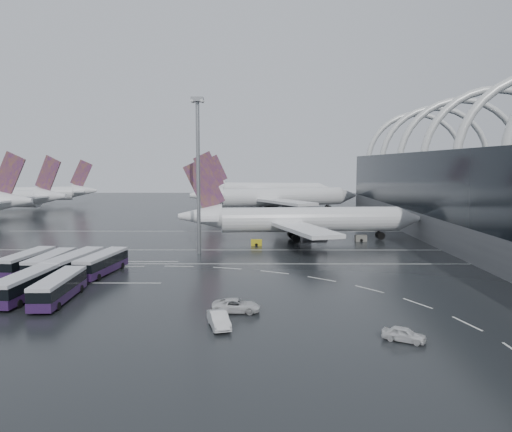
{
  "coord_description": "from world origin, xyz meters",
  "views": [
    {
      "loc": [
        4.08,
        -86.96,
        17.28
      ],
      "look_at": [
        3.75,
        10.82,
        7.0
      ],
      "focal_mm": 35.0,
      "sensor_mm": 36.0,
      "label": 1
    }
  ],
  "objects_px": {
    "airliner_gate_c": "(265,190)",
    "bus_row_near_c": "(75,264)",
    "airliner_main": "(298,220)",
    "jet_remote_mid": "(7,199)",
    "bus_row_near_a": "(27,262)",
    "bus_row_near_b": "(50,263)",
    "airliner_gate_b": "(274,198)",
    "bus_row_far_a": "(26,284)",
    "bus_row_far_b": "(59,287)",
    "floodlight_mast": "(198,156)",
    "van_curve_c": "(219,320)",
    "gse_cart_belly_b": "(322,235)",
    "van_curve_b": "(404,334)",
    "van_curve_a": "(236,306)",
    "jet_remote_far": "(44,194)",
    "gse_cart_belly_c": "(256,243)",
    "gse_cart_belly_d": "(361,238)",
    "bus_row_near_d": "(102,263)"
  },
  "relations": [
    {
      "from": "airliner_main",
      "to": "van_curve_c",
      "type": "relative_size",
      "value": 10.72
    },
    {
      "from": "jet_remote_mid",
      "to": "gse_cart_belly_b",
      "type": "bearing_deg",
      "value": 160.73
    },
    {
      "from": "floodlight_mast",
      "to": "van_curve_c",
      "type": "bearing_deg",
      "value": -80.63
    },
    {
      "from": "bus_row_far_b",
      "to": "gse_cart_belly_b",
      "type": "xyz_separation_m",
      "value": [
        40.02,
        53.96,
        -1.17
      ]
    },
    {
      "from": "van_curve_a",
      "to": "bus_row_near_d",
      "type": "bearing_deg",
      "value": 49.22
    },
    {
      "from": "gse_cart_belly_d",
      "to": "van_curve_b",
      "type": "bearing_deg",
      "value": -97.93
    },
    {
      "from": "airliner_gate_b",
      "to": "airliner_main",
      "type": "bearing_deg",
      "value": -104.18
    },
    {
      "from": "bus_row_near_b",
      "to": "jet_remote_far",
      "type": "bearing_deg",
      "value": 26.46
    },
    {
      "from": "van_curve_c",
      "to": "gse_cart_belly_b",
      "type": "height_order",
      "value": "van_curve_c"
    },
    {
      "from": "airliner_gate_c",
      "to": "gse_cart_belly_c",
      "type": "height_order",
      "value": "airliner_gate_c"
    },
    {
      "from": "airliner_gate_b",
      "to": "bus_row_near_a",
      "type": "height_order",
      "value": "airliner_gate_b"
    },
    {
      "from": "van_curve_b",
      "to": "bus_row_near_a",
      "type": "bearing_deg",
      "value": 87.63
    },
    {
      "from": "bus_row_far_a",
      "to": "bus_row_far_b",
      "type": "relative_size",
      "value": 1.04
    },
    {
      "from": "bus_row_near_b",
      "to": "gse_cart_belly_b",
      "type": "height_order",
      "value": "bus_row_near_b"
    },
    {
      "from": "jet_remote_mid",
      "to": "floodlight_mast",
      "type": "distance_m",
      "value": 109.27
    },
    {
      "from": "van_curve_a",
      "to": "gse_cart_belly_b",
      "type": "distance_m",
      "value": 61.18
    },
    {
      "from": "airliner_gate_b",
      "to": "jet_remote_mid",
      "type": "bearing_deg",
      "value": 164.54
    },
    {
      "from": "airliner_gate_b",
      "to": "jet_remote_far",
      "type": "distance_m",
      "value": 99.17
    },
    {
      "from": "bus_row_far_a",
      "to": "airliner_gate_b",
      "type": "bearing_deg",
      "value": -13.63
    },
    {
      "from": "van_curve_a",
      "to": "floodlight_mast",
      "type": "xyz_separation_m",
      "value": [
        -8.8,
        38.16,
        17.86
      ]
    },
    {
      "from": "van_curve_b",
      "to": "van_curve_a",
      "type": "bearing_deg",
      "value": 88.89
    },
    {
      "from": "van_curve_a",
      "to": "floodlight_mast",
      "type": "height_order",
      "value": "floodlight_mast"
    },
    {
      "from": "bus_row_near_d",
      "to": "gse_cart_belly_c",
      "type": "bearing_deg",
      "value": -32.81
    },
    {
      "from": "floodlight_mast",
      "to": "gse_cart_belly_b",
      "type": "height_order",
      "value": "floodlight_mast"
    },
    {
      "from": "airliner_gate_c",
      "to": "bus_row_far_a",
      "type": "relative_size",
      "value": 4.42
    },
    {
      "from": "bus_row_far_b",
      "to": "gse_cart_belly_d",
      "type": "bearing_deg",
      "value": -46.03
    },
    {
      "from": "bus_row_near_c",
      "to": "van_curve_b",
      "type": "relative_size",
      "value": 3.39
    },
    {
      "from": "bus_row_near_c",
      "to": "gse_cart_belly_d",
      "type": "relative_size",
      "value": 5.64
    },
    {
      "from": "airliner_gate_b",
      "to": "bus_row_near_d",
      "type": "relative_size",
      "value": 4.49
    },
    {
      "from": "airliner_main",
      "to": "bus_row_near_b",
      "type": "relative_size",
      "value": 4.25
    },
    {
      "from": "bus_row_far_a",
      "to": "bus_row_near_c",
      "type": "bearing_deg",
      "value": -2.51
    },
    {
      "from": "bus_row_near_d",
      "to": "gse_cart_belly_b",
      "type": "xyz_separation_m",
      "value": [
        39.35,
        38.55,
        -1.21
      ]
    },
    {
      "from": "airliner_gate_c",
      "to": "bus_row_near_c",
      "type": "xyz_separation_m",
      "value": [
        -31.47,
        -151.22,
        -3.48
      ]
    },
    {
      "from": "jet_remote_far",
      "to": "airliner_main",
      "type": "bearing_deg",
      "value": 119.88
    },
    {
      "from": "airliner_gate_b",
      "to": "bus_row_far_a",
      "type": "height_order",
      "value": "airliner_gate_b"
    },
    {
      "from": "bus_row_far_a",
      "to": "van_curve_c",
      "type": "xyz_separation_m",
      "value": [
        25.7,
        -11.4,
        -0.97
      ]
    },
    {
      "from": "airliner_main",
      "to": "airliner_gate_b",
      "type": "height_order",
      "value": "airliner_gate_b"
    },
    {
      "from": "airliner_gate_b",
      "to": "bus_row_near_b",
      "type": "distance_m",
      "value": 105.71
    },
    {
      "from": "bus_row_near_a",
      "to": "bus_row_near_b",
      "type": "distance_m",
      "value": 4.26
    },
    {
      "from": "bus_row_near_d",
      "to": "van_curve_c",
      "type": "distance_m",
      "value": 32.64
    },
    {
      "from": "airliner_main",
      "to": "van_curve_b",
      "type": "bearing_deg",
      "value": -90.43
    },
    {
      "from": "airliner_gate_c",
      "to": "bus_row_near_b",
      "type": "xyz_separation_m",
      "value": [
        -35.65,
        -150.26,
        -3.62
      ]
    },
    {
      "from": "jet_remote_far",
      "to": "van_curve_c",
      "type": "height_order",
      "value": "jet_remote_far"
    },
    {
      "from": "bus_row_near_a",
      "to": "bus_row_far_b",
      "type": "xyz_separation_m",
      "value": [
        11.6,
        -16.28,
        -0.02
      ]
    },
    {
      "from": "airliner_gate_c",
      "to": "gse_cart_belly_b",
      "type": "bearing_deg",
      "value": -76.42
    },
    {
      "from": "jet_remote_mid",
      "to": "jet_remote_far",
      "type": "xyz_separation_m",
      "value": [
        -1.54,
        33.2,
        -0.3
      ]
    },
    {
      "from": "bus_row_near_b",
      "to": "floodlight_mast",
      "type": "relative_size",
      "value": 0.44
    },
    {
      "from": "bus_row_far_b",
      "to": "van_curve_c",
      "type": "bearing_deg",
      "value": -117.31
    },
    {
      "from": "airliner_main",
      "to": "jet_remote_mid",
      "type": "relative_size",
      "value": 1.19
    },
    {
      "from": "airliner_main",
      "to": "jet_remote_mid",
      "type": "distance_m",
      "value": 114.3
    }
  ]
}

